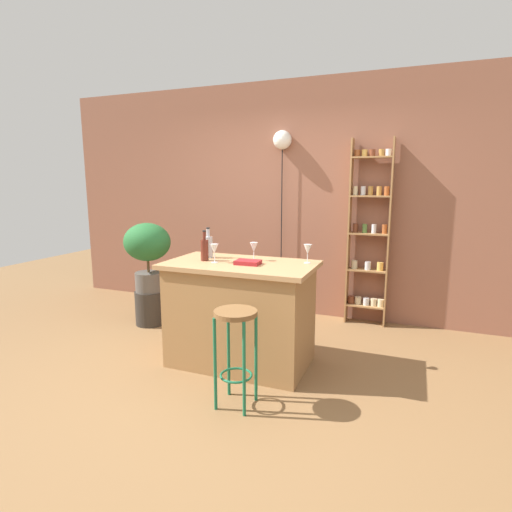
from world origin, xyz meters
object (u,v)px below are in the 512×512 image
potted_plant (147,248)px  cookbook (248,262)px  bottle_sauce_amber (205,249)px  wine_glass_center (254,248)px  pendant_globe_light (282,142)px  bottle_wine_red (208,246)px  wine_glass_left (214,249)px  plant_stool (150,307)px  spice_shelf (369,234)px  bar_stool (236,337)px  wine_glass_right (308,250)px

potted_plant → cookbook: (1.48, -0.60, 0.06)m
potted_plant → bottle_sauce_amber: (1.05, -0.59, 0.14)m
wine_glass_center → pendant_globe_light: pendant_globe_light is taller
bottle_wine_red → wine_glass_center: size_ratio=1.72×
bottle_sauce_amber → wine_glass_left: (0.12, -0.05, 0.01)m
plant_stool → bottle_wine_red: 1.39m
spice_shelf → potted_plant: bearing=-157.9°
bottle_wine_red → pendant_globe_light: 1.78m
bar_stool → bottle_sauce_amber: bottle_sauce_amber is taller
potted_plant → bottle_wine_red: (1.01, -0.45, 0.15)m
wine_glass_left → wine_glass_center: 0.36m
bottle_sauce_amber → cookbook: 0.43m
wine_glass_center → wine_glass_right: same height
bar_stool → pendant_globe_light: 2.73m
potted_plant → cookbook: size_ratio=3.72×
wine_glass_left → wine_glass_center: size_ratio=1.00×
bottle_wine_red → bottle_sauce_amber: bottle_wine_red is taller
potted_plant → wine_glass_right: size_ratio=4.77×
spice_shelf → wine_glass_right: bearing=-105.9°
potted_plant → wine_glass_center: potted_plant is taller
potted_plant → bar_stool: bearing=-36.9°
spice_shelf → wine_glass_left: size_ratio=12.75×
bottle_wine_red → wine_glass_left: size_ratio=1.72×
bar_stool → potted_plant: 2.08m
potted_plant → bottle_sauce_amber: size_ratio=2.88×
plant_stool → pendant_globe_light: (1.26, 0.98, 1.88)m
plant_stool → pendant_globe_light: 2.47m
bottle_sauce_amber → wine_glass_left: bottle_sauce_amber is taller
wine_glass_center → bottle_sauce_amber: bearing=-158.0°
bar_stool → potted_plant: (-1.64, 1.23, 0.36)m
bar_stool → plant_stool: 2.08m
bar_stool → bottle_sauce_amber: (-0.59, 0.64, 0.50)m
potted_plant → wine_glass_right: 1.97m
spice_shelf → bottle_sauce_amber: (-1.25, -1.53, -0.01)m
bar_stool → spice_shelf: (0.66, 2.17, 0.51)m
bar_stool → wine_glass_right: wine_glass_right is taller
plant_stool → bottle_wine_red: bearing=-23.9°
bar_stool → plant_stool: size_ratio=1.86×
potted_plant → bottle_wine_red: size_ratio=2.78×
bottle_wine_red → bottle_sauce_amber: size_ratio=1.04×
bar_stool → spice_shelf: size_ratio=0.35×
plant_stool → wine_glass_right: wine_glass_right is taller
cookbook → wine_glass_center: bearing=92.7°
bar_stool → spice_shelf: 2.32m
spice_shelf → wine_glass_right: spice_shelf is taller
cookbook → pendant_globe_light: (-0.21, 1.58, 1.14)m
plant_stool → potted_plant: potted_plant is taller
wine_glass_left → wine_glass_right: size_ratio=1.00×
bottle_wine_red → bottle_sauce_amber: (0.04, -0.14, -0.00)m
wine_glass_center → wine_glass_right: 0.48m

